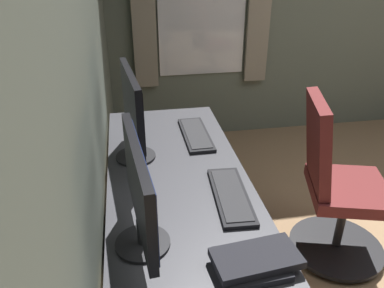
# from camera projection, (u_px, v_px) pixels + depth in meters

# --- Properties ---
(wall_back) EXTENTS (4.99, 0.10, 2.60)m
(wall_back) POSITION_uv_depth(u_px,v_px,m) (63.00, 88.00, 1.19)
(wall_back) COLOR slate
(wall_back) RESTS_ON ground
(window_panel) EXTENTS (0.02, 0.76, 1.27)m
(window_panel) POSITION_uv_depth(u_px,v_px,m) (202.00, 1.00, 3.25)
(window_panel) COLOR white
(curtain_near) EXTENTS (0.05, 0.20, 1.43)m
(curtain_near) POSITION_uv_depth(u_px,v_px,m) (260.00, 0.00, 3.30)
(curtain_near) COLOR #9E937F
(curtain_far) EXTENTS (0.05, 0.20, 1.43)m
(curtain_far) POSITION_uv_depth(u_px,v_px,m) (143.00, 3.00, 3.14)
(curtain_far) COLOR #9E937F
(desk) EXTENTS (1.82, 0.65, 0.73)m
(desk) POSITION_uv_depth(u_px,v_px,m) (181.00, 202.00, 1.74)
(desk) COLOR #38383D
(desk) RESTS_ON ground
(drawer_pedestal) EXTENTS (0.40, 0.51, 0.69)m
(drawer_pedestal) POSITION_uv_depth(u_px,v_px,m) (181.00, 280.00, 1.74)
(drawer_pedestal) COLOR #38383D
(drawer_pedestal) RESTS_ON ground
(monitor_primary) EXTENTS (0.51, 0.20, 0.45)m
(monitor_primary) POSITION_uv_depth(u_px,v_px,m) (133.00, 111.00, 1.83)
(monitor_primary) COLOR black
(monitor_primary) RESTS_ON desk
(monitor_secondary) EXTENTS (0.54, 0.20, 0.40)m
(monitor_secondary) POSITION_uv_depth(u_px,v_px,m) (140.00, 191.00, 1.28)
(monitor_secondary) COLOR black
(monitor_secondary) RESTS_ON desk
(keyboard_main) EXTENTS (0.43, 0.16, 0.02)m
(keyboard_main) POSITION_uv_depth(u_px,v_px,m) (231.00, 195.00, 1.64)
(keyboard_main) COLOR black
(keyboard_main) RESTS_ON desk
(keyboard_spare) EXTENTS (0.42, 0.14, 0.02)m
(keyboard_spare) POSITION_uv_depth(u_px,v_px,m) (196.00, 134.00, 2.16)
(keyboard_spare) COLOR black
(keyboard_spare) RESTS_ON desk
(book_stack_near) EXTENTS (0.21, 0.30, 0.05)m
(book_stack_near) POSITION_uv_depth(u_px,v_px,m) (254.00, 261.00, 1.28)
(book_stack_near) COLOR black
(book_stack_near) RESTS_ON desk
(office_chair) EXTENTS (0.56, 0.60, 0.97)m
(office_chair) POSITION_uv_depth(u_px,v_px,m) (335.00, 190.00, 2.18)
(office_chair) COLOR maroon
(office_chair) RESTS_ON ground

